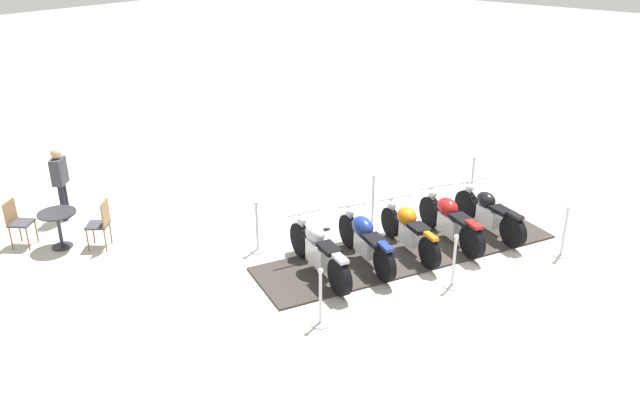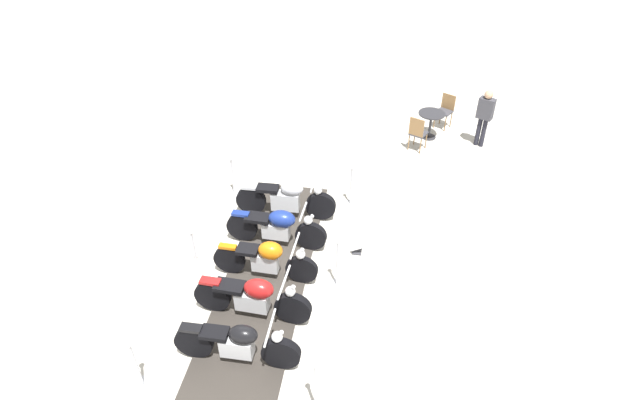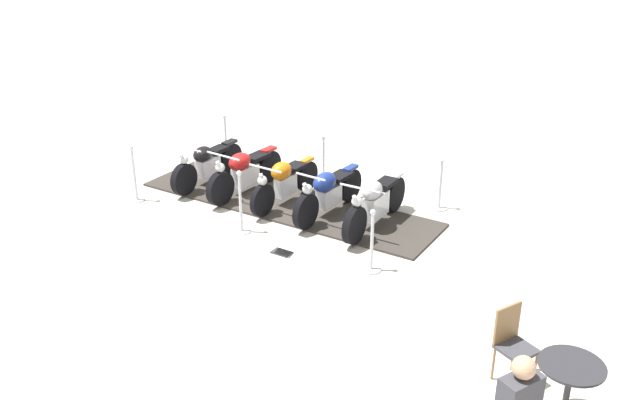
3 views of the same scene
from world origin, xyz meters
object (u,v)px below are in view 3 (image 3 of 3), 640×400
object	(u,v)px
stanchion_left_front	(226,144)
stanchion_right_rear	(372,251)
stanchion_left_mid	(324,165)
motorcycle_chrome	(375,203)
motorcycle_maroon	(244,171)
cafe_table	(570,378)
motorcycle_black	(207,163)
stanchion_right_front	(135,181)
motorcycle_copper	(284,181)
info_placard	(281,249)
stanchion_left_rear	(440,193)
cafe_chair_near_table	(512,340)
motorcycle_navy	(328,191)
stanchion_right_mid	(241,212)

from	to	relation	value
stanchion_left_front	stanchion_right_rear	size ratio (longest dim) A/B	0.99
stanchion_left_mid	motorcycle_chrome	bearing A→B (deg)	-60.22
motorcycle_maroon	cafe_table	bearing A→B (deg)	68.41
motorcycle_black	stanchion_right_front	size ratio (longest dim) A/B	1.71
motorcycle_copper	cafe_table	world-z (taller)	motorcycle_copper
cafe_table	stanchion_right_rear	bearing A→B (deg)	127.54
motorcycle_black	info_placard	bearing A→B (deg)	61.20
motorcycle_black	motorcycle_copper	world-z (taller)	motorcycle_black
stanchion_right_front	stanchion_right_rear	distance (m)	5.13
motorcycle_chrome	stanchion_left_rear	distance (m)	1.55
motorcycle_copper	cafe_chair_near_table	distance (m)	5.92
motorcycle_chrome	stanchion_right_front	bearing A→B (deg)	-74.04
cafe_chair_near_table	stanchion_left_front	bearing A→B (deg)	177.62
motorcycle_navy	motorcycle_copper	bearing A→B (deg)	-86.84
motorcycle_maroon	cafe_chair_near_table	bearing A→B (deg)	68.58
motorcycle_maroon	motorcycle_chrome	distance (m)	2.88
stanchion_right_mid	info_placard	xyz separation A→B (m)	(0.84, -0.69, -0.31)
motorcycle_maroon	stanchion_left_mid	distance (m)	1.71
motorcycle_navy	stanchion_left_mid	bearing A→B (deg)	-143.13
stanchion_right_rear	stanchion_left_mid	distance (m)	3.76
motorcycle_copper	cafe_table	bearing A→B (deg)	64.14
stanchion_left_mid	cafe_table	world-z (taller)	stanchion_left_mid
cafe_table	motorcycle_copper	bearing A→B (deg)	127.98
stanchion_left_rear	stanchion_left_front	world-z (taller)	stanchion_left_front
motorcycle_copper	stanchion_left_front	size ratio (longest dim) A/B	1.79
motorcycle_navy	stanchion_left_rear	bearing A→B (deg)	133.94
motorcycle_black	motorcycle_copper	size ratio (longest dim) A/B	1.04
motorcycle_copper	stanchion_left_mid	distance (m)	1.42
motorcycle_black	stanchion_right_front	bearing A→B (deg)	-25.64
motorcycle_maroon	motorcycle_copper	world-z (taller)	motorcycle_maroon
stanchion_left_rear	cafe_table	xyz separation A→B (m)	(1.23, -5.56, 0.24)
motorcycle_maroon	info_placard	bearing A→B (deg)	53.98
motorcycle_black	cafe_chair_near_table	world-z (taller)	cafe_chair_near_table
stanchion_left_mid	motorcycle_black	bearing A→B (deg)	-167.88
motorcycle_copper	stanchion_right_mid	size ratio (longest dim) A/B	1.62
info_placard	cafe_table	size ratio (longest dim) A/B	0.51
stanchion_left_front	cafe_chair_near_table	xyz separation A→B (m)	(5.38, -7.02, 0.21)
motorcycle_maroon	motorcycle_chrome	size ratio (longest dim) A/B	0.93
info_placard	stanchion_right_rear	bearing A→B (deg)	-169.24
stanchion_left_front	stanchion_right_rear	bearing A→B (deg)	-52.21
motorcycle_chrome	stanchion_right_mid	distance (m)	2.34
motorcycle_navy	stanchion_left_front	size ratio (longest dim) A/B	1.85
stanchion_right_mid	stanchion_left_mid	distance (m)	2.75
info_placard	cafe_chair_near_table	distance (m)	4.36
motorcycle_chrome	info_placard	xyz separation A→B (m)	(-1.46, -1.14, -0.43)
motorcycle_copper	stanchion_right_front	bearing A→B (deg)	-60.48
cafe_chair_near_table	motorcycle_maroon	bearing A→B (deg)	-178.41
stanchion_right_front	motorcycle_copper	bearing A→B (deg)	3.37
motorcycle_maroon	stanchion_left_rear	distance (m)	3.80
stanchion_right_front	stanchion_left_mid	xyz separation A→B (m)	(3.46, 1.46, -0.06)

